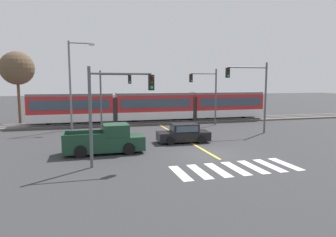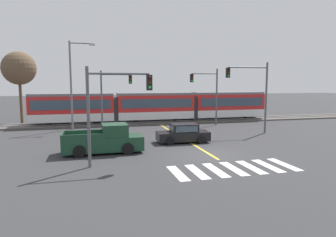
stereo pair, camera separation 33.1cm
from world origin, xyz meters
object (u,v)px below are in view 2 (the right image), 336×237
object	(u,v)px
traffic_light_far_left	(112,91)
traffic_light_mid_right	(254,87)
sedan_crossing	(183,134)
pickup_truck	(105,141)
bare_tree_far_west	(19,69)
light_rail_tram	(155,106)
street_lamp_west	(73,80)
traffic_light_far_right	(208,89)
traffic_light_near_left	(111,101)

from	to	relation	value
traffic_light_far_left	traffic_light_mid_right	distance (m)	14.17
sedan_crossing	traffic_light_mid_right	xyz separation A→B (m)	(7.59, 2.29, 3.71)
pickup_truck	bare_tree_far_west	distance (m)	20.77
light_rail_tram	sedan_crossing	size ratio (longest dim) A/B	6.58
light_rail_tram	traffic_light_far_left	world-z (taller)	traffic_light_far_left
traffic_light_far_left	traffic_light_mid_right	xyz separation A→B (m)	(12.57, -6.51, 0.43)
traffic_light_far_left	bare_tree_far_west	bearing A→B (deg)	145.29
pickup_truck	street_lamp_west	xyz separation A→B (m)	(-2.49, 11.23, 4.26)
light_rail_tram	street_lamp_west	distance (m)	10.11
light_rail_tram	street_lamp_west	xyz separation A→B (m)	(-9.12, -3.11, 3.06)
light_rail_tram	traffic_light_far_right	world-z (taller)	traffic_light_far_right
pickup_truck	bare_tree_far_west	size ratio (longest dim) A/B	0.64
sedan_crossing	bare_tree_far_west	size ratio (longest dim) A/B	0.51
pickup_truck	traffic_light_near_left	size ratio (longest dim) A/B	0.95
street_lamp_west	pickup_truck	bearing A→B (deg)	-77.51
pickup_truck	traffic_light_mid_right	xyz separation A→B (m)	(13.88, 4.39, 3.57)
traffic_light_near_left	street_lamp_west	world-z (taller)	street_lamp_west
sedan_crossing	light_rail_tram	bearing A→B (deg)	88.42
pickup_truck	street_lamp_west	distance (m)	12.27
light_rail_tram	bare_tree_far_west	xyz separation A→B (m)	(-15.48, 3.60, 4.40)
traffic_light_far_right	bare_tree_far_west	world-z (taller)	bare_tree_far_west
traffic_light_near_left	pickup_truck	bearing A→B (deg)	94.35
traffic_light_far_left	light_rail_tram	bearing A→B (deg)	32.85
traffic_light_mid_right	sedan_crossing	bearing A→B (deg)	-163.19
pickup_truck	traffic_light_far_right	size ratio (longest dim) A/B	0.85
traffic_light_far_right	traffic_light_far_left	world-z (taller)	traffic_light_far_right
traffic_light_near_left	traffic_light_mid_right	distance (m)	15.72
light_rail_tram	street_lamp_west	bearing A→B (deg)	-161.19
light_rail_tram	pickup_truck	xyz separation A→B (m)	(-6.64, -14.34, -1.20)
bare_tree_far_west	traffic_light_near_left	bearing A→B (deg)	-66.90
sedan_crossing	traffic_light_far_right	world-z (taller)	traffic_light_far_right
traffic_light_far_left	bare_tree_far_west	distance (m)	12.60
light_rail_tram	traffic_light_far_left	xyz separation A→B (m)	(-5.33, -3.44, 1.93)
sedan_crossing	traffic_light_far_right	size ratio (longest dim) A/B	0.67
traffic_light_far_left	street_lamp_west	world-z (taller)	street_lamp_west
traffic_light_near_left	traffic_light_mid_right	xyz separation A→B (m)	(13.62, 7.81, 0.60)
traffic_light_near_left	bare_tree_far_west	size ratio (longest dim) A/B	0.68
sedan_crossing	traffic_light_far_left	distance (m)	10.63
traffic_light_far_left	bare_tree_far_west	world-z (taller)	bare_tree_far_west
street_lamp_west	bare_tree_far_west	xyz separation A→B (m)	(-6.36, 6.70, 1.34)
traffic_light_near_left	traffic_light_mid_right	bearing A→B (deg)	29.84
traffic_light_far_right	traffic_light_mid_right	xyz separation A→B (m)	(1.94, -6.33, 0.31)
sedan_crossing	street_lamp_west	xyz separation A→B (m)	(-8.79, 9.13, 4.40)
sedan_crossing	pickup_truck	world-z (taller)	pickup_truck
traffic_light_near_left	traffic_light_far_left	size ratio (longest dim) A/B	0.95
pickup_truck	traffic_light_far_left	xyz separation A→B (m)	(1.31, 10.90, 3.13)
pickup_truck	traffic_light_near_left	bearing A→B (deg)	-85.65
light_rail_tram	sedan_crossing	world-z (taller)	light_rail_tram
light_rail_tram	traffic_light_mid_right	xyz separation A→B (m)	(7.25, -9.95, 2.36)
sedan_crossing	pickup_truck	distance (m)	6.64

